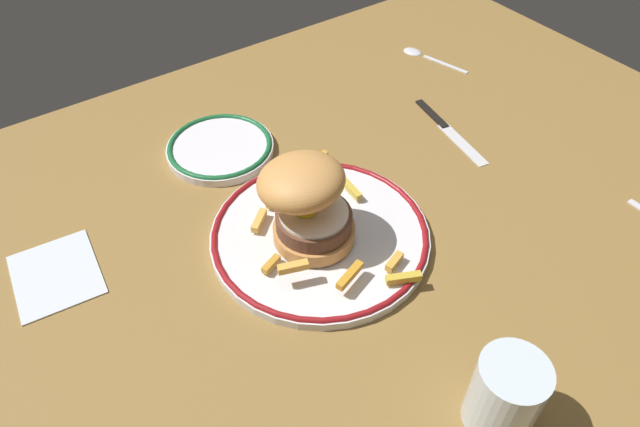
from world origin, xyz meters
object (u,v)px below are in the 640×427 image
at_px(water_glass, 504,398).
at_px(side_plate, 222,147).
at_px(spoon, 420,53).
at_px(napkin, 56,274).
at_px(burger, 308,200).
at_px(dinner_plate, 320,234).
at_px(knife, 444,125).

relative_size(water_glass, side_plate, 0.57).
bearing_deg(spoon, napkin, -169.20).
xyz_separation_m(burger, water_glass, (0.02, -0.30, -0.04)).
distance_m(dinner_plate, side_plate, 0.23).
bearing_deg(spoon, knife, -122.14).
distance_m(dinner_plate, knife, 0.31).
distance_m(dinner_plate, napkin, 0.32).
bearing_deg(water_glass, side_plate, 92.42).
height_order(water_glass, napkin, water_glass).
bearing_deg(spoon, dinner_plate, -146.89).
distance_m(burger, knife, 0.33).
relative_size(dinner_plate, side_plate, 1.75).
bearing_deg(side_plate, spoon, 5.42).
height_order(dinner_plate, burger, burger).
xyz_separation_m(side_plate, knife, (0.31, -0.15, -0.01)).
distance_m(water_glass, side_plate, 0.52).
distance_m(dinner_plate, burger, 0.07).
relative_size(water_glass, napkin, 0.78).
bearing_deg(dinner_plate, burger, 165.61).
distance_m(side_plate, spoon, 0.43).
relative_size(burger, water_glass, 1.57).
xyz_separation_m(burger, spoon, (0.43, 0.27, -0.07)).
relative_size(water_glass, knife, 0.50).
bearing_deg(dinner_plate, napkin, 155.33).
height_order(burger, spoon, burger).
height_order(side_plate, napkin, side_plate).
relative_size(burger, spoon, 1.06).
xyz_separation_m(dinner_plate, knife, (0.30, 0.08, -0.01)).
bearing_deg(napkin, spoon, 10.80).
xyz_separation_m(water_glass, side_plate, (-0.02, 0.52, -0.03)).
relative_size(dinner_plate, napkin, 2.42).
xyz_separation_m(dinner_plate, water_glass, (0.00, -0.29, 0.03)).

